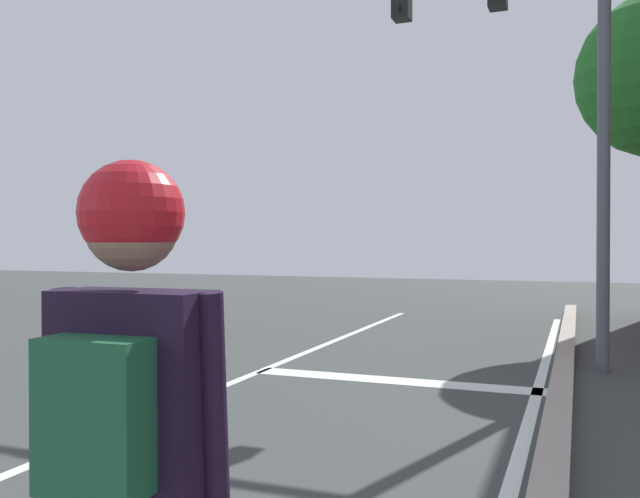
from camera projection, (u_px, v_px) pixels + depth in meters
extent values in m
cube|color=silver|center=(130.00, 424.00, 6.08)|extent=(0.12, 20.00, 0.01)
cube|color=silver|center=(516.00, 470.00, 4.87)|extent=(0.12, 20.00, 0.01)
cube|color=silver|center=(395.00, 381.00, 7.98)|extent=(3.51, 0.40, 0.01)
cube|color=#A5988D|center=(552.00, 465.00, 4.78)|extent=(0.24, 24.00, 0.14)
cube|color=black|center=(132.00, 410.00, 1.69)|extent=(0.40, 0.19, 0.60)
cylinder|color=black|center=(71.00, 390.00, 1.78)|extent=(0.07, 0.13, 0.55)
cylinder|color=black|center=(213.00, 403.00, 1.65)|extent=(0.07, 0.10, 0.55)
sphere|color=#906953|center=(132.00, 224.00, 1.68)|extent=(0.24, 0.24, 0.24)
sphere|color=red|center=(132.00, 213.00, 1.68)|extent=(0.26, 0.26, 0.26)
cube|color=#1C5535|center=(97.00, 415.00, 1.55)|extent=(0.26, 0.15, 0.36)
cylinder|color=#51555D|center=(604.00, 145.00, 8.52)|extent=(0.16, 0.16, 5.75)
cylinder|color=black|center=(399.00, 8.00, 9.29)|extent=(0.02, 0.10, 0.10)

